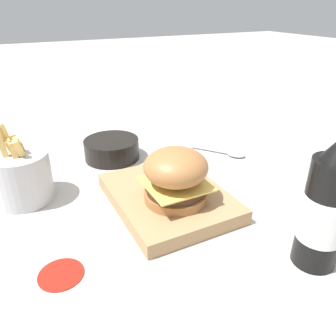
% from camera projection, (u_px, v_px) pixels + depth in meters
% --- Properties ---
extents(ground_plane, '(6.00, 6.00, 0.00)m').
position_uv_depth(ground_plane, '(171.00, 201.00, 0.65)').
color(ground_plane, '#B7B2A8').
extents(serving_board, '(0.26, 0.20, 0.03)m').
position_uv_depth(serving_board, '(168.00, 197.00, 0.64)').
color(serving_board, '#A37A51').
rests_on(serving_board, ground_plane).
extents(burger, '(0.11, 0.11, 0.10)m').
position_uv_depth(burger, '(176.00, 175.00, 0.58)').
color(burger, '#9E6638').
rests_on(burger, serving_board).
extents(ketchup_bottle, '(0.06, 0.06, 0.21)m').
position_uv_depth(ketchup_bottle, '(325.00, 211.00, 0.46)').
color(ketchup_bottle, black).
rests_on(ketchup_bottle, ground_plane).
extents(fries_basket, '(0.11, 0.11, 0.15)m').
position_uv_depth(fries_basket, '(22.00, 176.00, 0.63)').
color(fries_basket, '#B7B7BC').
rests_on(fries_basket, ground_plane).
extents(side_bowl, '(0.13, 0.13, 0.05)m').
position_uv_depth(side_bowl, '(112.00, 148.00, 0.82)').
color(side_bowl, black).
rests_on(side_bowl, ground_plane).
extents(spoon, '(0.13, 0.10, 0.01)m').
position_uv_depth(spoon, '(231.00, 153.00, 0.84)').
color(spoon, silver).
rests_on(spoon, ground_plane).
extents(ketchup_puddle, '(0.07, 0.07, 0.00)m').
position_uv_depth(ketchup_puddle, '(61.00, 274.00, 0.47)').
color(ketchup_puddle, '#B21E14').
rests_on(ketchup_puddle, ground_plane).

